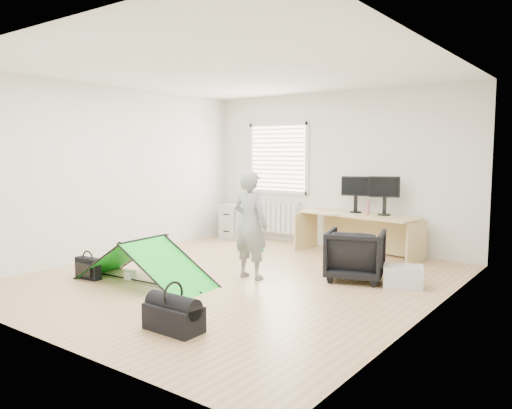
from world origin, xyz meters
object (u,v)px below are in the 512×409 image
Objects in this scene: kite at (145,261)px; office_chair at (355,255)px; person at (251,225)px; duffel_bag at (174,318)px; thermos at (368,208)px; laptop_bag at (88,268)px; storage_crate at (403,276)px; desk at (357,234)px; monitor_left at (356,199)px; monitor_right at (385,201)px; filing_cabinet at (236,221)px.

office_chair is at bearing 36.18° from kite.
person is 2.53× the size of duffel_bag.
thermos reaches higher than laptop_bag.
laptop_bag reaches higher than storage_crate.
desk reaches higher than duffel_bag.
laptop_bag is (-2.84, -2.06, -0.19)m from office_chair.
monitor_left is 0.51m from monitor_right.
laptop_bag is 0.67× the size of duffel_bag.
thermos reaches higher than kite.
person reaches higher than duffel_bag.
desk is at bearing 173.04° from monitor_right.
office_chair is at bearing 30.34° from laptop_bag.
kite is 3.28× the size of duffel_bag.
kite is (-1.82, -3.35, -0.61)m from monitor_right.
office_chair is at bearing -71.34° from thermos.
monitor_left is at bearing 64.74° from kite.
monitor_right is at bearing 86.21° from duffel_bag.
office_chair is (0.67, -1.48, -0.00)m from desk.
monitor_right is (0.51, -0.03, 0.01)m from monitor_left.
desk is 2.59m from filing_cabinet.
filing_cabinet is 2.54m from monitor_left.
laptop_bag is at bearing -146.20° from monitor_right.
duffel_bag is at bearing -79.83° from desk.
duffel_bag is at bearing -36.81° from kite.
office_chair is 3.52m from laptop_bag.
storage_crate is at bearing 25.48° from laptop_bag.
kite is at bearing -115.83° from thermos.
filing_cabinet reaches higher than office_chair.
kite is (1.17, -3.32, -0.05)m from filing_cabinet.
person is at bearing 32.13° from laptop_bag.
office_chair is (0.77, -1.62, -0.56)m from monitor_left.
storage_crate is at bearing 67.06° from duffel_bag.
desk is 4.18× the size of storage_crate.
person is 2.17m from duffel_bag.
person is 3.04× the size of storage_crate.
desk is 0.48m from thermos.
monitor_right reaches higher than laptop_bag.
monitor_right reaches higher than filing_cabinet.
thermos is at bearing 50.99° from laptop_bag.
desk is at bearing -5.32° from filing_cabinet.
filing_cabinet reaches higher than storage_crate.
monitor_right is 1.01× the size of storage_crate.
monitor_right is 4.41m from duffel_bag.
person is at bearing 43.33° from kite.
laptop_bag is at bearing -148.89° from storage_crate.
person reaches higher than monitor_left.
person reaches higher than thermos.
thermos reaches higher than desk.
monitor_right is 0.26× the size of kite.
kite is 4.87× the size of laptop_bag.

